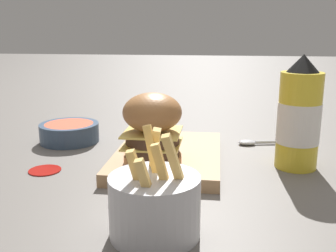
# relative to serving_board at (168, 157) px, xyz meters

# --- Properties ---
(ground_plane) EXTENTS (6.00, 6.00, 0.00)m
(ground_plane) POSITION_rel_serving_board_xyz_m (0.00, -0.04, -0.01)
(ground_plane) COLOR #5B5651
(serving_board) EXTENTS (0.29, 0.20, 0.02)m
(serving_board) POSITION_rel_serving_board_xyz_m (0.00, 0.00, 0.00)
(serving_board) COLOR #A37A51
(serving_board) RESTS_ON ground_plane
(burger) EXTENTS (0.10, 0.10, 0.12)m
(burger) POSITION_rel_serving_board_xyz_m (-0.07, 0.02, 0.07)
(burger) COLOR #9E6638
(burger) RESTS_ON serving_board
(ketchup_bottle) EXTENTS (0.08, 0.08, 0.21)m
(ketchup_bottle) POSITION_rel_serving_board_xyz_m (0.00, -0.24, 0.08)
(ketchup_bottle) COLOR yellow
(ketchup_bottle) RESTS_ON ground_plane
(fries_basket) EXTENTS (0.11, 0.11, 0.14)m
(fries_basket) POSITION_rel_serving_board_xyz_m (-0.27, -0.02, 0.03)
(fries_basket) COLOR #B7B7BC
(fries_basket) RESTS_ON ground_plane
(side_bowl) EXTENTS (0.13, 0.13, 0.04)m
(side_bowl) POSITION_rel_serving_board_xyz_m (0.11, 0.24, 0.01)
(side_bowl) COLOR #384C66
(side_bowl) RESTS_ON ground_plane
(spoon) EXTENTS (0.05, 0.15, 0.01)m
(spoon) POSITION_rel_serving_board_xyz_m (0.14, -0.18, -0.01)
(spoon) COLOR #B2B2B7
(spoon) RESTS_ON ground_plane
(ketchup_puddle) EXTENTS (0.06, 0.06, 0.00)m
(ketchup_puddle) POSITION_rel_serving_board_xyz_m (-0.07, 0.22, -0.01)
(ketchup_puddle) COLOR #9E140F
(ketchup_puddle) RESTS_ON ground_plane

